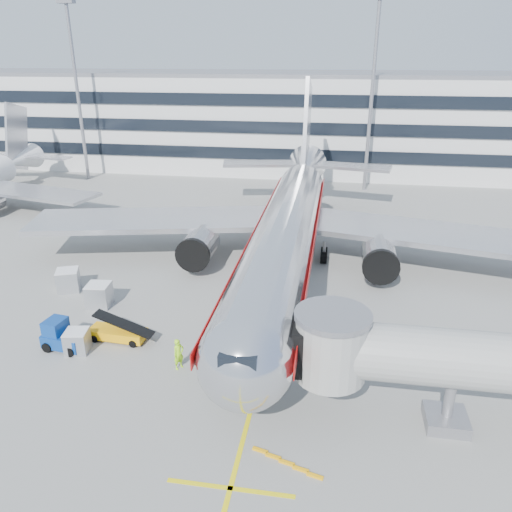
% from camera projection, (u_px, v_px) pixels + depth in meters
% --- Properties ---
extents(ground, '(180.00, 180.00, 0.00)m').
position_uv_depth(ground, '(271.00, 332.00, 35.64)').
color(ground, gray).
rests_on(ground, ground).
extents(lead_in_line, '(0.25, 70.00, 0.01)m').
position_uv_depth(lead_in_line, '(286.00, 275.00, 44.78)').
color(lead_in_line, yellow).
rests_on(lead_in_line, ground).
extents(stop_bar, '(6.00, 0.25, 0.01)m').
position_uv_depth(stop_bar, '(230.00, 488.00, 22.85)').
color(stop_bar, yellow).
rests_on(stop_bar, ground).
extents(main_jet, '(50.95, 48.70, 16.06)m').
position_uv_depth(main_jet, '(289.00, 224.00, 44.75)').
color(main_jet, silver).
rests_on(main_jet, ground).
extents(jet_bridge, '(17.80, 4.50, 7.00)m').
position_uv_depth(jet_bridge, '(491.00, 367.00, 25.04)').
color(jet_bridge, silver).
rests_on(jet_bridge, ground).
extents(terminal, '(150.00, 24.25, 15.60)m').
position_uv_depth(terminal, '(317.00, 120.00, 85.64)').
color(terminal, silver).
rests_on(terminal, ground).
extents(light_mast_west, '(2.40, 1.20, 25.45)m').
position_uv_depth(light_mast_west, '(76.00, 79.00, 73.64)').
color(light_mast_west, gray).
rests_on(light_mast_west, ground).
extents(light_mast_centre, '(2.40, 1.20, 25.45)m').
position_uv_depth(light_mast_centre, '(373.00, 82.00, 67.19)').
color(light_mast_centre, gray).
rests_on(light_mast_centre, ground).
extents(belt_loader, '(4.22, 1.74, 2.00)m').
position_uv_depth(belt_loader, '(118.00, 332.00, 34.51)').
color(belt_loader, '#FFAC0A').
rests_on(belt_loader, ground).
extents(baggage_tug, '(2.97, 2.11, 2.08)m').
position_uv_depth(baggage_tug, '(62.00, 336.00, 33.42)').
color(baggage_tug, navy).
rests_on(baggage_tug, ground).
extents(cargo_container_left, '(1.89, 1.89, 1.85)m').
position_uv_depth(cargo_container_left, '(99.00, 295.00, 39.03)').
color(cargo_container_left, '#A7AAAE').
rests_on(cargo_container_left, ground).
extents(cargo_container_right, '(2.25, 2.25, 1.85)m').
position_uv_depth(cargo_container_right, '(68.00, 280.00, 41.59)').
color(cargo_container_right, '#A7AAAE').
rests_on(cargo_container_right, ground).
extents(cargo_container_front, '(1.67, 1.67, 1.54)m').
position_uv_depth(cargo_container_front, '(77.00, 341.00, 33.08)').
color(cargo_container_front, '#A7AAAE').
rests_on(cargo_container_front, ground).
extents(ramp_worker, '(0.83, 0.90, 2.06)m').
position_uv_depth(ramp_worker, '(179.00, 354.00, 31.21)').
color(ramp_worker, '#ABFF1A').
rests_on(ramp_worker, ground).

